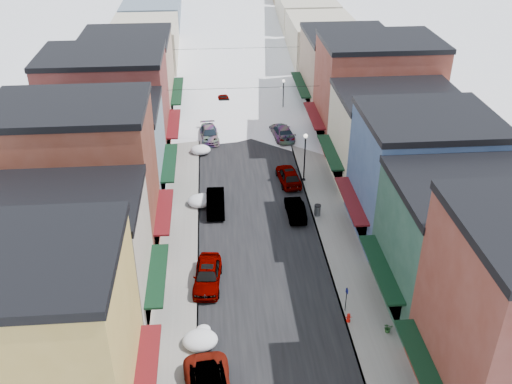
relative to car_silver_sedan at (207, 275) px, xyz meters
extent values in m
cube|color=black|center=(4.30, 44.83, -0.82)|extent=(10.00, 160.00, 0.01)
cube|color=gray|center=(-2.30, 44.83, -0.75)|extent=(3.20, 160.00, 0.15)
cube|color=gray|center=(10.90, 44.83, -0.75)|extent=(3.20, 160.00, 0.15)
cube|color=slate|center=(-0.75, 44.83, -0.75)|extent=(0.10, 160.00, 0.15)
cube|color=slate|center=(9.35, 44.83, -0.75)|extent=(0.10, 160.00, 0.15)
cube|color=gold|center=(-8.90, -11.17, 4.67)|extent=(10.00, 8.50, 11.00)
cube|color=black|center=(-8.90, -11.17, 10.42)|extent=(10.20, 8.70, 0.50)
cube|color=#5B0F14|center=(-3.30, -11.17, 2.37)|extent=(1.20, 7.22, 0.15)
cube|color=beige|center=(-8.90, -2.67, 3.67)|extent=(10.00, 8.00, 9.00)
cube|color=black|center=(-8.90, -2.67, 8.42)|extent=(10.20, 8.20, 0.50)
cube|color=black|center=(-3.30, -2.67, 2.37)|extent=(1.20, 6.80, 0.15)
cube|color=brown|center=(-9.40, 5.33, 5.17)|extent=(11.00, 8.00, 12.00)
cube|color=black|center=(-9.40, 5.33, 11.42)|extent=(11.20, 8.20, 0.50)
cube|color=#5B0F14|center=(-3.30, 5.33, 2.37)|extent=(1.20, 6.80, 0.15)
cube|color=#7892A0|center=(-8.90, 13.83, 3.42)|extent=(10.00, 9.00, 8.50)
cube|color=black|center=(-8.90, 13.83, 7.92)|extent=(10.20, 9.20, 0.50)
cube|color=black|center=(-3.30, 13.83, 2.37)|extent=(1.20, 7.65, 0.15)
cube|color=maroon|center=(-9.90, 22.83, 4.42)|extent=(12.00, 9.00, 10.50)
cube|color=black|center=(-9.90, 22.83, 9.92)|extent=(12.20, 9.20, 0.50)
cube|color=#5B0F14|center=(-3.30, 22.83, 2.37)|extent=(1.20, 7.65, 0.15)
cube|color=tan|center=(-8.90, 32.83, 3.92)|extent=(10.00, 11.00, 9.50)
cube|color=black|center=(-8.90, 32.83, 8.92)|extent=(10.20, 11.20, 0.50)
cube|color=black|center=(-3.30, 32.83, 2.37)|extent=(1.20, 9.35, 0.15)
cube|color=black|center=(11.90, -12.17, 2.37)|extent=(1.20, 7.65, 0.15)
cube|color=#23493A|center=(17.50, -3.17, 3.67)|extent=(10.00, 9.00, 9.00)
cube|color=black|center=(17.50, -3.17, 8.42)|extent=(10.20, 9.20, 0.50)
cube|color=black|center=(11.90, -3.17, 2.37)|extent=(1.20, 7.65, 0.15)
cube|color=#364F7A|center=(17.50, 5.83, 4.17)|extent=(10.00, 9.00, 10.00)
cube|color=black|center=(17.50, 5.83, 9.42)|extent=(10.20, 9.20, 0.50)
cube|color=#5B0F14|center=(11.90, 5.83, 2.37)|extent=(1.20, 7.65, 0.15)
cube|color=beige|center=(18.00, 14.83, 3.42)|extent=(11.00, 9.00, 8.50)
cube|color=black|center=(18.00, 14.83, 7.92)|extent=(11.20, 9.20, 0.50)
cube|color=black|center=(11.90, 14.83, 2.37)|extent=(1.20, 7.65, 0.15)
cube|color=maroon|center=(18.50, 23.83, 4.67)|extent=(12.00, 9.00, 11.00)
cube|color=black|center=(18.50, 23.83, 10.42)|extent=(12.20, 9.20, 0.50)
cube|color=#5B0F14|center=(11.90, 23.83, 2.37)|extent=(1.20, 7.65, 0.15)
cube|color=#927660|center=(17.50, 33.83, 3.67)|extent=(10.00, 11.00, 9.00)
cube|color=black|center=(17.50, 33.83, 8.42)|extent=(10.20, 11.20, 0.50)
cube|color=black|center=(11.90, 33.83, 2.37)|extent=(1.20, 9.35, 0.15)
cube|color=gray|center=(-8.20, 46.83, 3.17)|extent=(9.00, 13.00, 8.00)
cube|color=gray|center=(16.80, 46.83, 3.17)|extent=(9.00, 13.00, 8.00)
cube|color=gray|center=(-8.20, 60.83, 3.17)|extent=(9.00, 13.00, 8.00)
cube|color=gray|center=(16.80, 60.83, 3.17)|extent=(9.00, 13.00, 8.00)
cube|color=gray|center=(-8.20, 74.83, 3.17)|extent=(9.00, 13.00, 8.00)
cube|color=gray|center=(16.80, 74.83, 3.17)|extent=(9.00, 13.00, 8.00)
cylinder|color=black|center=(4.30, 24.83, 5.37)|extent=(16.40, 0.04, 0.04)
cylinder|color=black|center=(4.30, 39.83, 5.37)|extent=(16.40, 0.04, 0.04)
imported|color=#929499|center=(0.00, 0.00, 0.00)|extent=(2.40, 5.03, 1.66)
imported|color=black|center=(0.80, 10.38, -0.07)|extent=(1.66, 4.62, 1.52)
imported|color=#9DA1A4|center=(0.39, 25.43, -0.14)|extent=(2.32, 4.90, 1.38)
imported|color=black|center=(7.80, 8.82, -0.14)|extent=(1.54, 4.22, 1.38)
imported|color=#9B9DA3|center=(7.98, 14.85, -0.03)|extent=(2.31, 4.82, 1.59)
imported|color=black|center=(8.60, 25.24, -0.08)|extent=(2.78, 5.41, 1.50)
imported|color=gray|center=(2.28, 34.49, 0.03)|extent=(2.64, 5.27, 1.72)
imported|color=white|center=(6.20, 44.93, -0.05)|extent=(3.33, 5.91, 1.56)
cylinder|color=red|center=(9.50, -4.92, -0.64)|extent=(0.30, 0.30, 0.09)
cylinder|color=red|center=(9.50, -4.92, -0.42)|extent=(0.21, 0.21, 0.53)
sphere|color=red|center=(9.50, -4.92, -0.12)|extent=(0.23, 0.23, 0.23)
cylinder|color=red|center=(9.50, -4.92, -0.33)|extent=(0.40, 0.09, 0.09)
cylinder|color=black|center=(9.50, -3.89, 0.35)|extent=(0.06, 0.06, 2.06)
cube|color=navy|center=(9.50, -3.89, 1.10)|extent=(0.11, 0.27, 0.37)
cylinder|color=#535558|center=(9.73, 8.56, -0.20)|extent=(0.55, 0.55, 0.95)
cylinder|color=black|center=(9.73, 8.56, 0.29)|extent=(0.59, 0.59, 0.06)
cylinder|color=black|center=(9.50, 14.99, -0.62)|extent=(0.34, 0.34, 0.11)
cylinder|color=black|center=(9.50, 14.99, 1.60)|extent=(0.14, 0.14, 4.55)
sphere|color=white|center=(9.50, 14.99, 4.05)|extent=(0.41, 0.41, 0.41)
cylinder|color=black|center=(9.50, 31.80, -0.63)|extent=(0.31, 0.31, 0.10)
cylinder|color=black|center=(9.50, 31.80, 1.38)|extent=(0.12, 0.12, 4.12)
sphere|color=white|center=(9.50, 31.80, 3.60)|extent=(0.37, 0.37, 0.37)
imported|color=#285A2A|center=(11.87, -6.13, -0.36)|extent=(0.66, 0.60, 0.65)
ellipsoid|color=white|center=(-0.53, -6.24, -0.34)|extent=(2.29, 1.94, 0.97)
ellipsoid|color=white|center=(-0.33, -5.04, -0.58)|extent=(0.98, 0.88, 0.49)
ellipsoid|color=white|center=(-0.57, 11.22, -0.33)|extent=(2.36, 1.99, 1.00)
ellipsoid|color=white|center=(-0.37, 12.42, -0.58)|extent=(1.01, 0.91, 0.50)
ellipsoid|color=white|center=(-0.60, 21.91, -0.38)|extent=(2.15, 1.82, 0.91)
ellipsoid|color=white|center=(-0.40, 23.11, -0.60)|extent=(0.92, 0.83, 0.46)
camera|label=1|loc=(0.89, -33.39, 26.45)|focal=40.00mm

